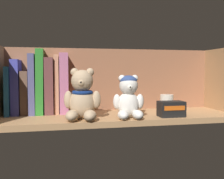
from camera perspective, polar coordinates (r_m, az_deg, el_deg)
name	(u,v)px	position (r cm, az deg, el deg)	size (l,w,h in cm)	color
shelf_board	(120,117)	(95.39, 1.68, -6.17)	(83.98, 25.23, 2.00)	tan
shelf_back_panel	(112,82)	(106.88, 0.06, 1.72)	(86.38, 1.20, 27.15)	#935E41
shelf_side_panel_right	(224,82)	(111.89, 23.55, 1.48)	(1.60, 27.63, 27.15)	tan
book_0	(10,91)	(102.41, -21.75, -0.23)	(1.63, 14.59, 17.60)	#2163A0
book_1	(17,87)	(101.92, -20.39, 0.51)	(2.80, 12.39, 20.16)	#3B3FA6
book_2	(25,92)	(101.65, -18.68, -0.63)	(2.67, 10.88, 16.02)	brown
book_3	(33,84)	(101.15, -17.19, 1.15)	(2.22, 12.92, 22.26)	#4F5180
book_4	(40,82)	(100.89, -15.64, 1.68)	(2.76, 12.53, 24.05)	#2D812B
book_5	(49,86)	(100.78, -13.78, 0.84)	(3.18, 11.98, 20.97)	brown
book_6	(56,84)	(100.69, -12.24, 1.18)	(1.69, 9.38, 22.08)	tan
book_7	(64,83)	(100.68, -10.69, 1.39)	(3.21, 11.99, 22.73)	#B3658B
teddy_bear_larger	(82,97)	(85.77, -6.62, -1.77)	(12.63, 13.16, 17.02)	tan
teddy_bear_smaller	(129,98)	(87.78, 3.71, -1.80)	(10.82, 11.06, 14.73)	white
pillar_candle	(167,104)	(100.15, 12.14, -3.15)	(5.04, 5.04, 7.07)	silver
small_product_box	(171,109)	(92.99, 13.00, -4.22)	(8.84, 5.73, 5.41)	black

